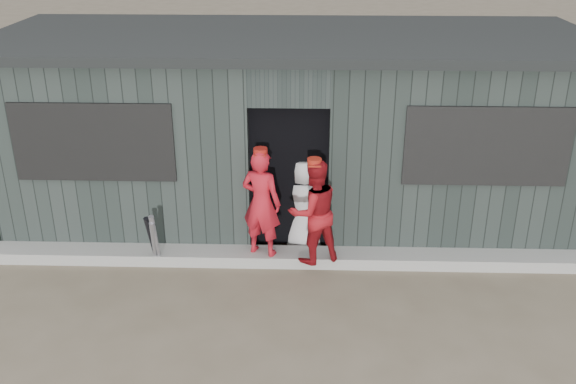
{
  "coord_description": "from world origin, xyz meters",
  "views": [
    {
      "loc": [
        0.23,
        -5.37,
        4.17
      ],
      "look_at": [
        0.0,
        1.8,
        1.0
      ],
      "focal_mm": 40.0,
      "sensor_mm": 36.0,
      "label": 1
    }
  ],
  "objects_px": {
    "bat_left": "(156,241)",
    "player_grey_back": "(304,204)",
    "bat_right": "(152,241)",
    "dugout": "(292,126)",
    "player_red_right": "(314,212)",
    "bat_mid": "(154,244)",
    "player_red_left": "(261,203)"
  },
  "relations": [
    {
      "from": "bat_left",
      "to": "player_grey_back",
      "type": "bearing_deg",
      "value": 18.39
    },
    {
      "from": "bat_right",
      "to": "player_red_right",
      "type": "relative_size",
      "value": 0.56
    },
    {
      "from": "bat_left",
      "to": "bat_right",
      "type": "height_order",
      "value": "bat_left"
    },
    {
      "from": "bat_left",
      "to": "dugout",
      "type": "relative_size",
      "value": 0.09
    },
    {
      "from": "bat_left",
      "to": "dugout",
      "type": "height_order",
      "value": "dugout"
    },
    {
      "from": "bat_mid",
      "to": "player_grey_back",
      "type": "height_order",
      "value": "player_grey_back"
    },
    {
      "from": "dugout",
      "to": "player_grey_back",
      "type": "bearing_deg",
      "value": -81.03
    },
    {
      "from": "player_red_left",
      "to": "player_grey_back",
      "type": "bearing_deg",
      "value": -119.97
    },
    {
      "from": "bat_mid",
      "to": "dugout",
      "type": "height_order",
      "value": "dugout"
    },
    {
      "from": "bat_left",
      "to": "player_grey_back",
      "type": "relative_size",
      "value": 0.61
    },
    {
      "from": "bat_right",
      "to": "bat_left",
      "type": "bearing_deg",
      "value": -32.13
    },
    {
      "from": "player_red_left",
      "to": "dugout",
      "type": "height_order",
      "value": "dugout"
    },
    {
      "from": "player_red_right",
      "to": "bat_left",
      "type": "bearing_deg",
      "value": -23.62
    },
    {
      "from": "player_grey_back",
      "to": "player_red_right",
      "type": "bearing_deg",
      "value": 100.06
    },
    {
      "from": "bat_left",
      "to": "bat_right",
      "type": "xyz_separation_m",
      "value": [
        -0.07,
        0.04,
        -0.02
      ]
    },
    {
      "from": "bat_right",
      "to": "dugout",
      "type": "height_order",
      "value": "dugout"
    },
    {
      "from": "bat_mid",
      "to": "player_red_left",
      "type": "relative_size",
      "value": 0.51
    },
    {
      "from": "dugout",
      "to": "player_red_left",
      "type": "bearing_deg",
      "value": -100.94
    },
    {
      "from": "player_red_left",
      "to": "player_red_right",
      "type": "xyz_separation_m",
      "value": [
        0.65,
        -0.16,
        -0.03
      ]
    },
    {
      "from": "bat_mid",
      "to": "bat_right",
      "type": "height_order",
      "value": "bat_right"
    },
    {
      "from": "dugout",
      "to": "bat_mid",
      "type": "bearing_deg",
      "value": -131.61
    },
    {
      "from": "player_red_right",
      "to": "player_grey_back",
      "type": "bearing_deg",
      "value": -103.06
    },
    {
      "from": "bat_left",
      "to": "player_red_left",
      "type": "xyz_separation_m",
      "value": [
        1.31,
        0.18,
        0.46
      ]
    },
    {
      "from": "bat_left",
      "to": "bat_right",
      "type": "relative_size",
      "value": 1.06
    },
    {
      "from": "bat_right",
      "to": "dugout",
      "type": "distance_m",
      "value": 2.67
    },
    {
      "from": "bat_left",
      "to": "player_red_right",
      "type": "xyz_separation_m",
      "value": [
        1.96,
        0.01,
        0.42
      ]
    },
    {
      "from": "bat_left",
      "to": "dugout",
      "type": "bearing_deg",
      "value": 48.91
    },
    {
      "from": "bat_right",
      "to": "player_grey_back",
      "type": "xyz_separation_m",
      "value": [
        1.91,
        0.57,
        0.27
      ]
    },
    {
      "from": "bat_left",
      "to": "player_grey_back",
      "type": "height_order",
      "value": "player_grey_back"
    },
    {
      "from": "player_red_left",
      "to": "bat_left",
      "type": "bearing_deg",
      "value": 28.32
    },
    {
      "from": "player_red_right",
      "to": "bat_right",
      "type": "bearing_deg",
      "value": -24.84
    },
    {
      "from": "bat_left",
      "to": "bat_mid",
      "type": "bearing_deg",
      "value": -179.63
    }
  ]
}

